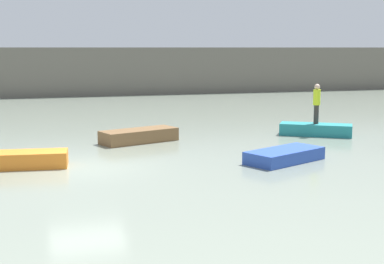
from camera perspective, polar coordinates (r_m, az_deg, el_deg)
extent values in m
plane|color=gray|center=(18.24, -11.03, -3.75)|extent=(120.00, 120.00, 0.00)
cube|color=#666056|center=(45.46, -14.33, 6.08)|extent=(80.00, 1.20, 3.93)
cube|color=orange|center=(18.86, -17.80, -2.78)|extent=(3.34, 1.43, 0.53)
cube|color=brown|center=(22.89, -5.55, -0.39)|extent=(3.44, 2.20, 0.55)
cube|color=#2B4CAD|center=(19.17, 9.65, -2.44)|extent=(3.17, 2.38, 0.43)
cube|color=teal|center=(25.15, 12.79, 0.24)|extent=(3.21, 2.52, 0.53)
cylinder|color=#38332D|center=(25.06, 12.85, 1.80)|extent=(0.22, 0.22, 0.84)
cylinder|color=#D8F226|center=(24.98, 12.91, 3.56)|extent=(0.32, 0.32, 0.70)
sphere|color=beige|center=(24.94, 12.95, 4.63)|extent=(0.24, 0.24, 0.24)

